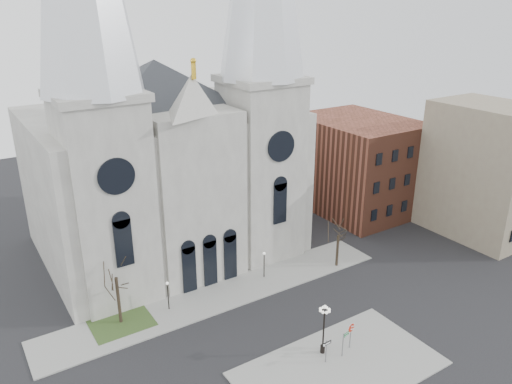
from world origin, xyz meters
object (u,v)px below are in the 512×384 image
stop_sign (351,330)px  one_way_sign (326,348)px  globe_lamp (324,323)px  street_name_sign (344,343)px

stop_sign → one_way_sign: size_ratio=1.18×
one_way_sign → stop_sign: bearing=4.0°
globe_lamp → one_way_sign: (-0.61, -1.17, -1.65)m
stop_sign → globe_lamp: size_ratio=0.53×
globe_lamp → one_way_sign: globe_lamp is taller
one_way_sign → street_name_sign: size_ratio=0.94×
one_way_sign → street_name_sign: (1.88, -0.17, -0.12)m
one_way_sign → street_name_sign: street_name_sign is taller
globe_lamp → street_name_sign: (1.27, -1.34, -1.77)m
stop_sign → one_way_sign: (-3.19, -0.32, -0.37)m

